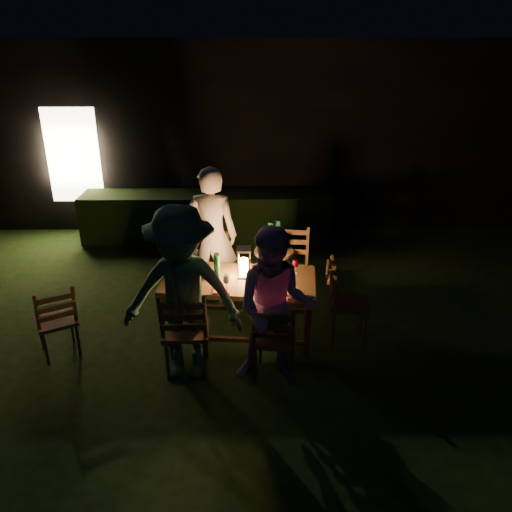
{
  "coord_description": "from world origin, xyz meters",
  "views": [
    {
      "loc": [
        0.25,
        -4.34,
        3.16
      ],
      "look_at": [
        0.3,
        0.94,
        0.87
      ],
      "focal_mm": 35.0,
      "sensor_mm": 36.0,
      "label": 1
    }
  ],
  "objects_px": {
    "chair_near_left": "(187,345)",
    "person_opp_right": "(275,308)",
    "chair_end": "(347,316)",
    "bottle_table": "(217,266)",
    "chair_near_right": "(275,352)",
    "bottle_bucket_a": "(270,240)",
    "dining_table": "(239,284)",
    "person_house_side": "(212,236)",
    "chair_spare": "(59,333)",
    "chair_far_right": "(289,282)",
    "bottle_bucket_b": "(278,238)",
    "chair_far_left": "(213,281)",
    "side_table": "(274,256)",
    "person_opp_left": "(182,295)",
    "lantern": "(244,264)",
    "ice_bucket": "(274,243)"
  },
  "relations": [
    {
      "from": "person_opp_right",
      "to": "bottle_bucket_b",
      "type": "xyz_separation_m",
      "value": [
        0.11,
        1.77,
        0.03
      ]
    },
    {
      "from": "chair_near_left",
      "to": "chair_spare",
      "type": "bearing_deg",
      "value": 166.13
    },
    {
      "from": "bottle_bucket_a",
      "to": "dining_table",
      "type": "bearing_deg",
      "value": -114.48
    },
    {
      "from": "chair_near_left",
      "to": "chair_end",
      "type": "bearing_deg",
      "value": 17.04
    },
    {
      "from": "chair_near_right",
      "to": "dining_table",
      "type": "bearing_deg",
      "value": 123.64
    },
    {
      "from": "chair_end",
      "to": "bottle_bucket_a",
      "type": "height_order",
      "value": "bottle_bucket_a"
    },
    {
      "from": "person_opp_right",
      "to": "chair_far_right",
      "type": "bearing_deg",
      "value": 86.37
    },
    {
      "from": "side_table",
      "to": "lantern",
      "type": "bearing_deg",
      "value": -114.33
    },
    {
      "from": "person_opp_left",
      "to": "ice_bucket",
      "type": "xyz_separation_m",
      "value": [
        0.96,
        1.64,
        -0.11
      ]
    },
    {
      "from": "chair_end",
      "to": "bottle_table",
      "type": "bearing_deg",
      "value": -85.43
    },
    {
      "from": "chair_far_right",
      "to": "bottle_bucket_b",
      "type": "relative_size",
      "value": 3.17
    },
    {
      "from": "chair_far_right",
      "to": "dining_table",
      "type": "bearing_deg",
      "value": 56.74
    },
    {
      "from": "person_opp_left",
      "to": "dining_table",
      "type": "bearing_deg",
      "value": 61.24
    },
    {
      "from": "chair_near_left",
      "to": "person_house_side",
      "type": "relative_size",
      "value": 0.57
    },
    {
      "from": "chair_near_right",
      "to": "bottle_bucket_a",
      "type": "distance_m",
      "value": 1.73
    },
    {
      "from": "ice_bucket",
      "to": "chair_near_right",
      "type": "bearing_deg",
      "value": -92.01
    },
    {
      "from": "chair_near_left",
      "to": "chair_far_right",
      "type": "height_order",
      "value": "chair_near_left"
    },
    {
      "from": "chair_near_left",
      "to": "chair_far_left",
      "type": "relative_size",
      "value": 1.11
    },
    {
      "from": "chair_far_right",
      "to": "bottle_table",
      "type": "xyz_separation_m",
      "value": [
        -0.87,
        -0.69,
        0.54
      ]
    },
    {
      "from": "chair_far_right",
      "to": "lantern",
      "type": "distance_m",
      "value": 1.04
    },
    {
      "from": "bottle_table",
      "to": "chair_spare",
      "type": "bearing_deg",
      "value": -165.23
    },
    {
      "from": "bottle_table",
      "to": "chair_near_right",
      "type": "bearing_deg",
      "value": -53.54
    },
    {
      "from": "person_house_side",
      "to": "chair_spare",
      "type": "bearing_deg",
      "value": 44.92
    },
    {
      "from": "lantern",
      "to": "bottle_bucket_b",
      "type": "relative_size",
      "value": 1.09
    },
    {
      "from": "person_house_side",
      "to": "bottle_bucket_b",
      "type": "height_order",
      "value": "person_house_side"
    },
    {
      "from": "chair_end",
      "to": "bottle_bucket_b",
      "type": "relative_size",
      "value": 3.04
    },
    {
      "from": "chair_spare",
      "to": "side_table",
      "type": "distance_m",
      "value": 2.72
    },
    {
      "from": "lantern",
      "to": "chair_far_right",
      "type": "bearing_deg",
      "value": 49.42
    },
    {
      "from": "dining_table",
      "to": "chair_far_right",
      "type": "xyz_separation_m",
      "value": [
        0.63,
        0.71,
        -0.33
      ]
    },
    {
      "from": "dining_table",
      "to": "ice_bucket",
      "type": "height_order",
      "value": "ice_bucket"
    },
    {
      "from": "lantern",
      "to": "chair_near_right",
      "type": "bearing_deg",
      "value": -69.84
    },
    {
      "from": "person_opp_right",
      "to": "bottle_bucket_a",
      "type": "height_order",
      "value": "person_opp_right"
    },
    {
      "from": "chair_near_right",
      "to": "chair_far_right",
      "type": "height_order",
      "value": "chair_far_right"
    },
    {
      "from": "chair_near_right",
      "to": "side_table",
      "type": "bearing_deg",
      "value": 97.17
    },
    {
      "from": "chair_spare",
      "to": "bottle_table",
      "type": "bearing_deg",
      "value": -15.24
    },
    {
      "from": "chair_near_left",
      "to": "side_table",
      "type": "height_order",
      "value": "chair_near_left"
    },
    {
      "from": "chair_end",
      "to": "chair_near_right",
      "type": "bearing_deg",
      "value": -40.86
    },
    {
      "from": "chair_near_right",
      "to": "chair_end",
      "type": "xyz_separation_m",
      "value": [
        0.85,
        0.69,
        0.01
      ]
    },
    {
      "from": "dining_table",
      "to": "person_opp_right",
      "type": "bearing_deg",
      "value": -61.24
    },
    {
      "from": "chair_spare",
      "to": "person_house_side",
      "type": "distance_m",
      "value": 2.12
    },
    {
      "from": "chair_spare",
      "to": "bottle_bucket_b",
      "type": "xyz_separation_m",
      "value": [
        2.42,
        1.33,
        0.57
      ]
    },
    {
      "from": "chair_near_left",
      "to": "person_opp_right",
      "type": "height_order",
      "value": "person_opp_right"
    },
    {
      "from": "chair_end",
      "to": "bottle_table",
      "type": "xyz_separation_m",
      "value": [
        -1.47,
        0.15,
        0.55
      ]
    },
    {
      "from": "person_house_side",
      "to": "person_opp_left",
      "type": "xyz_separation_m",
      "value": [
        -0.17,
        -1.63,
        0.01
      ]
    },
    {
      "from": "person_house_side",
      "to": "person_opp_right",
      "type": "relative_size",
      "value": 1.1
    },
    {
      "from": "person_opp_right",
      "to": "ice_bucket",
      "type": "distance_m",
      "value": 1.73
    },
    {
      "from": "chair_near_right",
      "to": "chair_far_left",
      "type": "height_order",
      "value": "chair_near_right"
    },
    {
      "from": "dining_table",
      "to": "chair_end",
      "type": "bearing_deg",
      "value": 0.07
    },
    {
      "from": "dining_table",
      "to": "chair_near_left",
      "type": "bearing_deg",
      "value": -120.11
    },
    {
      "from": "lantern",
      "to": "person_opp_right",
      "type": "bearing_deg",
      "value": -71.11
    }
  ]
}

